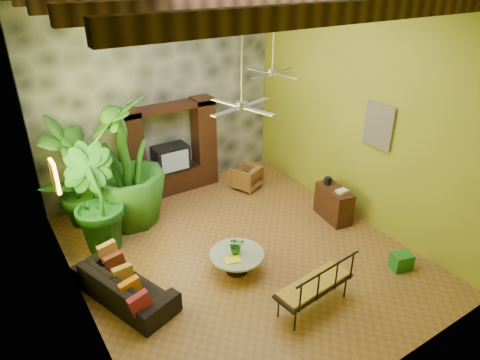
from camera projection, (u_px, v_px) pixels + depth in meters
ground at (239, 252)px, 8.65m from camera, size 7.00×7.00×0.00m
back_wall at (159, 91)px, 10.13m from camera, size 6.00×0.02×5.00m
left_wall at (62, 178)px, 6.06m from camera, size 0.02×7.00×5.00m
right_wall at (359, 108)px, 8.97m from camera, size 0.02×7.00×5.00m
stone_accent_wall at (160, 92)px, 10.09m from camera, size 5.98×0.10×4.98m
entertainment_center at (170, 156)px, 10.56m from camera, size 2.40×0.55×2.30m
ceiling_fan_front at (242, 93)px, 6.71m from camera, size 1.28×1.28×1.86m
ceiling_fan_back at (273, 62)px, 8.78m from camera, size 1.28×1.28×1.86m
wall_art_mask at (55, 176)px, 7.01m from camera, size 0.06×0.32×0.55m
wall_art_painting at (379, 126)px, 8.59m from camera, size 0.06×0.70×0.90m
sofa at (124, 284)px, 7.35m from camera, size 1.39×2.16×0.59m
wicker_armchair at (247, 177)px, 11.00m from camera, size 0.87×0.88×0.62m
tall_plant_a at (73, 174)px, 9.00m from camera, size 1.58×1.55×2.51m
tall_plant_b at (94, 200)px, 8.35m from camera, size 1.41×1.51×2.18m
tall_plant_c at (125, 162)px, 9.03m from camera, size 2.20×2.20×2.95m
coffee_table at (237, 260)px, 8.02m from camera, size 1.02×1.02×0.40m
centerpiece_plant at (236, 246)px, 7.88m from camera, size 0.36×0.33×0.34m
yellow_tray at (233, 260)px, 7.76m from camera, size 0.33×0.27×0.03m
iron_bench at (317, 284)px, 6.99m from camera, size 1.48×0.66×0.57m
side_console at (334, 204)px, 9.64m from camera, size 0.58×1.00×0.76m
green_bin at (401, 261)px, 8.12m from camera, size 0.44×0.38×0.33m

